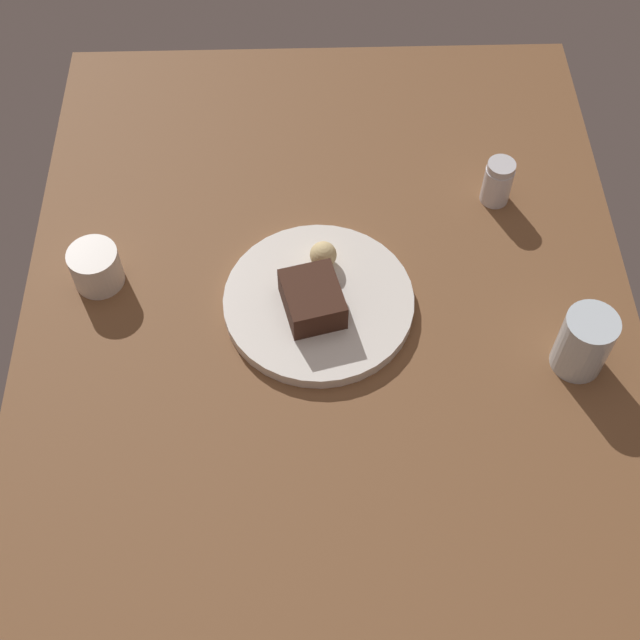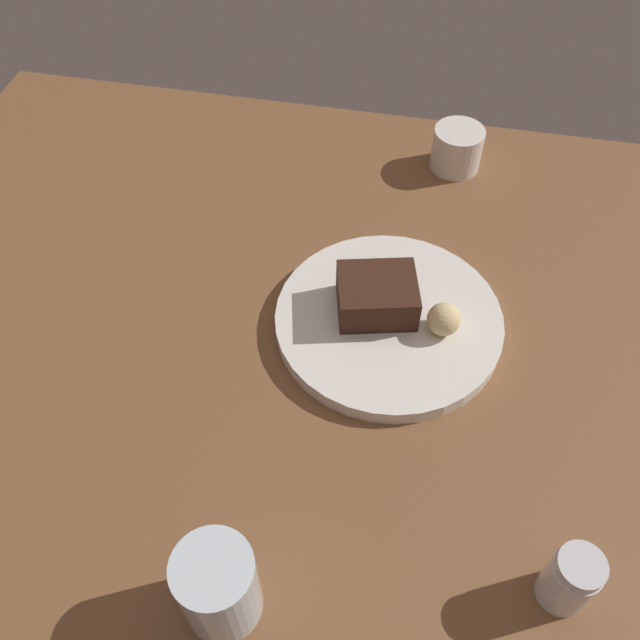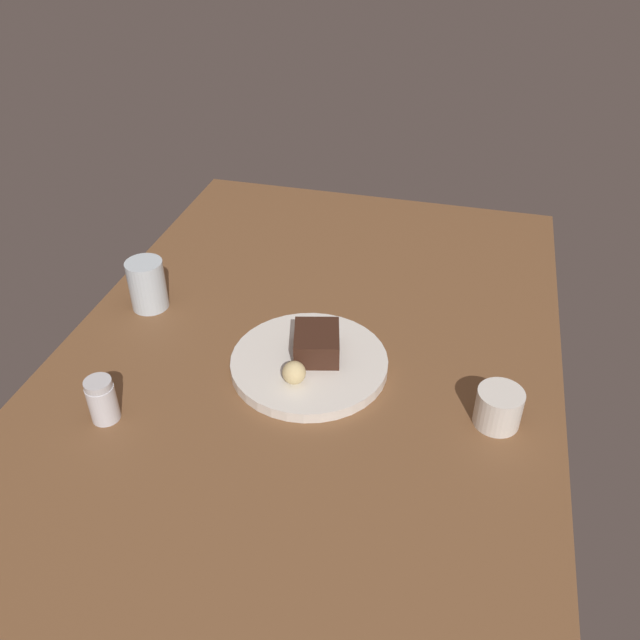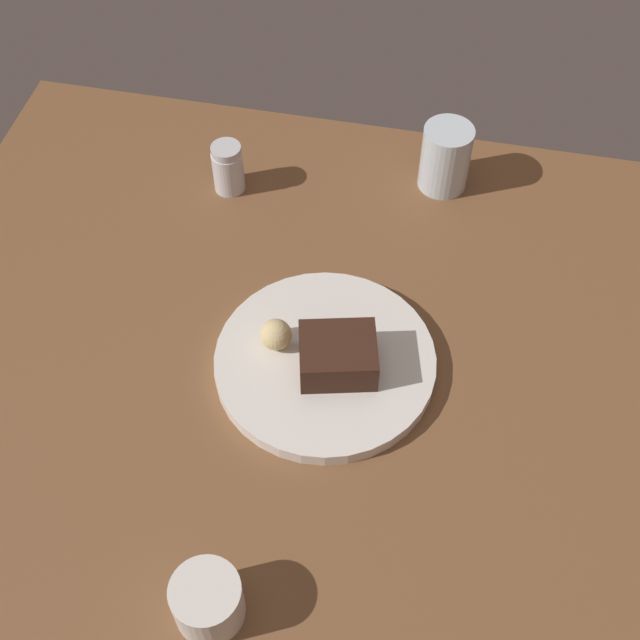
{
  "view_description": "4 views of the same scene",
  "coord_description": "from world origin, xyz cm",
  "px_view_note": "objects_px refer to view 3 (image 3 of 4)",
  "views": [
    {
      "loc": [
        61.1,
        -2.99,
        100.11
      ],
      "look_at": [
        -0.5,
        -1.33,
        8.01
      ],
      "focal_mm": 48.55,
      "sensor_mm": 36.0,
      "label": 1
    },
    {
      "loc": [
        -8.02,
        47.78,
        65.32
      ],
      "look_at": [
        1.02,
        2.66,
        7.32
      ],
      "focal_mm": 38.53,
      "sensor_mm": 36.0,
      "label": 2
    },
    {
      "loc": [
        -85.79,
        -23.59,
        73.4
      ],
      "look_at": [
        1.31,
        -1.29,
        7.43
      ],
      "focal_mm": 36.77,
      "sensor_mm": 36.0,
      "label": 3
    },
    {
      "loc": [
        4.56,
        -56.07,
        86.71
      ],
      "look_at": [
        -7.22,
        0.91,
        8.91
      ],
      "focal_mm": 47.92,
      "sensor_mm": 36.0,
      "label": 4
    }
  ],
  "objects_px": {
    "dessert_plate": "(309,363)",
    "water_glass": "(147,285)",
    "bread_roll": "(294,373)",
    "coffee_cup": "(499,407)",
    "chocolate_cake_slice": "(317,343)",
    "salt_shaker": "(102,400)"
  },
  "relations": [
    {
      "from": "dessert_plate",
      "to": "coffee_cup",
      "type": "xyz_separation_m",
      "value": [
        -0.05,
        -0.3,
        0.02
      ]
    },
    {
      "from": "dessert_plate",
      "to": "water_glass",
      "type": "relative_size",
      "value": 2.72
    },
    {
      "from": "chocolate_cake_slice",
      "to": "bread_roll",
      "type": "distance_m",
      "value": 0.08
    },
    {
      "from": "bread_roll",
      "to": "salt_shaker",
      "type": "distance_m",
      "value": 0.29
    },
    {
      "from": "dessert_plate",
      "to": "salt_shaker",
      "type": "distance_m",
      "value": 0.33
    },
    {
      "from": "bread_roll",
      "to": "salt_shaker",
      "type": "relative_size",
      "value": 0.51
    },
    {
      "from": "dessert_plate",
      "to": "bread_roll",
      "type": "bearing_deg",
      "value": 172.47
    },
    {
      "from": "dessert_plate",
      "to": "bread_roll",
      "type": "height_order",
      "value": "bread_roll"
    },
    {
      "from": "chocolate_cake_slice",
      "to": "water_glass",
      "type": "height_order",
      "value": "water_glass"
    },
    {
      "from": "water_glass",
      "to": "coffee_cup",
      "type": "bearing_deg",
      "value": -103.26
    },
    {
      "from": "coffee_cup",
      "to": "bread_roll",
      "type": "bearing_deg",
      "value": 91.41
    },
    {
      "from": "dessert_plate",
      "to": "salt_shaker",
      "type": "height_order",
      "value": "salt_shaker"
    },
    {
      "from": "bread_roll",
      "to": "water_glass",
      "type": "distance_m",
      "value": 0.36
    },
    {
      "from": "bread_roll",
      "to": "water_glass",
      "type": "relative_size",
      "value": 0.39
    },
    {
      "from": "chocolate_cake_slice",
      "to": "water_glass",
      "type": "bearing_deg",
      "value": 76.62
    },
    {
      "from": "water_glass",
      "to": "bread_roll",
      "type": "bearing_deg",
      "value": -115.85
    },
    {
      "from": "dessert_plate",
      "to": "coffee_cup",
      "type": "bearing_deg",
      "value": -99.77
    },
    {
      "from": "bread_roll",
      "to": "salt_shaker",
      "type": "xyz_separation_m",
      "value": [
        -0.13,
        0.26,
        -0.0
      ]
    },
    {
      "from": "dessert_plate",
      "to": "chocolate_cake_slice",
      "type": "height_order",
      "value": "chocolate_cake_slice"
    },
    {
      "from": "chocolate_cake_slice",
      "to": "coffee_cup",
      "type": "relative_size",
      "value": 1.26
    },
    {
      "from": "chocolate_cake_slice",
      "to": "water_glass",
      "type": "xyz_separation_m",
      "value": [
        0.08,
        0.34,
        0.01
      ]
    },
    {
      "from": "dessert_plate",
      "to": "coffee_cup",
      "type": "distance_m",
      "value": 0.31
    }
  ]
}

